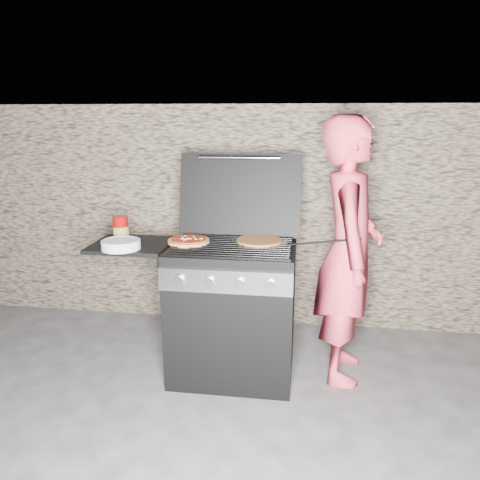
# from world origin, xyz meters

# --- Properties ---
(ground) EXTENTS (50.00, 50.00, 0.00)m
(ground) POSITION_xyz_m (0.00, 0.00, 0.00)
(ground) COLOR #393837
(stone_wall) EXTENTS (8.00, 0.35, 1.80)m
(stone_wall) POSITION_xyz_m (0.00, 1.05, 0.90)
(stone_wall) COLOR gray
(stone_wall) RESTS_ON ground
(gas_grill) EXTENTS (1.34, 0.79, 0.91)m
(gas_grill) POSITION_xyz_m (-0.25, 0.00, 0.46)
(gas_grill) COLOR black
(gas_grill) RESTS_ON ground
(pizza_topped) EXTENTS (0.33, 0.33, 0.03)m
(pizza_topped) POSITION_xyz_m (-0.29, 0.04, 0.93)
(pizza_topped) COLOR #E2C573
(pizza_topped) RESTS_ON gas_grill
(pizza_plain) EXTENTS (0.36, 0.36, 0.02)m
(pizza_plain) POSITION_xyz_m (0.16, 0.12, 0.92)
(pizza_plain) COLOR #D18B48
(pizza_plain) RESTS_ON gas_grill
(sauce_jar) EXTENTS (0.13, 0.13, 0.16)m
(sauce_jar) POSITION_xyz_m (-0.77, 0.09, 0.98)
(sauce_jar) COLOR #7E0706
(sauce_jar) RESTS_ON gas_grill
(blue_carton) EXTENTS (0.07, 0.05, 0.13)m
(blue_carton) POSITION_xyz_m (-0.79, 0.13, 0.97)
(blue_carton) COLOR blue
(blue_carton) RESTS_ON gas_grill
(plate_stack) EXTENTS (0.26, 0.26, 0.06)m
(plate_stack) POSITION_xyz_m (-0.68, -0.14, 0.93)
(plate_stack) COLOR white
(plate_stack) RESTS_ON gas_grill
(person) EXTENTS (0.45, 0.65, 1.72)m
(person) POSITION_xyz_m (0.74, 0.13, 0.86)
(person) COLOR #DC3D4C
(person) RESTS_ON ground
(tongs) EXTENTS (0.46, 0.11, 0.09)m
(tongs) POSITION_xyz_m (0.56, 0.00, 0.96)
(tongs) COLOR black
(tongs) RESTS_ON gas_grill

